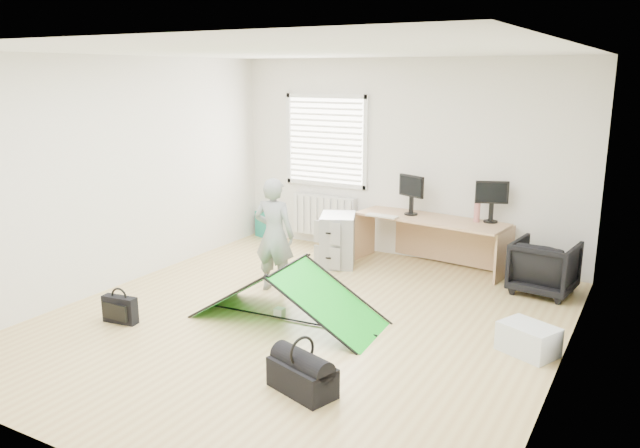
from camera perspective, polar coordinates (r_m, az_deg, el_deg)
The scene contains 18 objects.
ground at distance 6.54m, azimuth -1.74°, elevation -8.84°, with size 5.50×5.50×0.00m, color tan.
back_wall at distance 8.59m, azimuth 7.74°, elevation 5.84°, with size 5.00×0.02×2.70m, color silver.
window at distance 9.04m, azimuth 0.55°, elevation 7.63°, with size 1.20×0.06×1.20m, color silver.
radiator at distance 9.19m, azimuth 0.41°, elevation 0.77°, with size 1.00×0.12×0.60m, color silver.
desk at distance 8.28m, azimuth 9.98°, elevation -1.71°, with size 1.97×0.63×0.67m, color tan.
filing_cabinet at distance 8.28m, azimuth 1.64°, elevation -1.45°, with size 0.44×0.59×0.68m, color #949799.
monitor_left at distance 8.30m, azimuth 8.36°, elevation 2.16°, with size 0.41×0.09×0.39m, color black.
monitor_right at distance 8.09m, azimuth 15.40°, elevation 1.49°, with size 0.41×0.09×0.39m, color black.
keyboard at distance 8.18m, azimuth 5.68°, elevation 0.74°, with size 0.42×0.14×0.02m, color beige.
thermos at distance 8.08m, azimuth 14.16°, elevation 1.15°, with size 0.08×0.08×0.27m, color #B56A65.
office_chair at distance 7.68m, azimuth 19.81°, elevation -3.72°, with size 0.67×0.69×0.63m, color black.
person at distance 7.24m, azimuth -4.21°, elevation -1.01°, with size 0.49×0.32×1.35m, color gray.
kite at distance 6.44m, azimuth -2.89°, elevation -6.35°, with size 1.94×0.85×0.60m, color #12C523, non-canonical shape.
storage_crate at distance 6.09m, azimuth 18.51°, elevation -9.96°, with size 0.49×0.34×0.27m, color silver.
tote_bag at distance 9.74m, azimuth -5.01°, elevation -0.05°, with size 0.34×0.15×0.40m, color #1C816F.
laptop_bag at distance 6.77m, azimuth -17.81°, elevation -7.45°, with size 0.38×0.11×0.28m, color black.
white_box at distance 6.64m, azimuth -3.71°, elevation -8.07°, with size 0.10×0.10×0.10m, color silver.
duffel_bag at distance 5.16m, azimuth -1.64°, elevation -13.85°, with size 0.57×0.29×0.25m, color black.
Camera 1 is at (3.13, -5.17, 2.51)m, focal length 35.00 mm.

